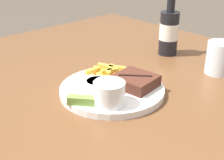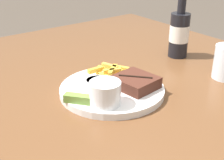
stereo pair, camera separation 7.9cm
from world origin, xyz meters
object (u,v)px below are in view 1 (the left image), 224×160
at_px(dinner_plate, 112,90).
at_px(fork_utensil, 99,76).
at_px(drinking_glass, 219,58).
at_px(beer_bottle, 169,30).
at_px(pickle_spear, 84,100).
at_px(coleslaw_cup, 109,92).
at_px(knife_utensil, 124,84).
at_px(dipping_sauce_cup, 97,84).
at_px(steak_portion, 135,81).

relative_size(dinner_plate, fork_utensil, 2.09).
bearing_deg(drinking_glass, dinner_plate, -110.62).
bearing_deg(beer_bottle, fork_utensil, -87.38).
height_order(pickle_spear, fork_utensil, pickle_spear).
bearing_deg(coleslaw_cup, fork_utensil, 148.28).
bearing_deg(fork_utensil, pickle_spear, -41.43).
bearing_deg(dinner_plate, beer_bottle, 103.88).
bearing_deg(beer_bottle, knife_utensil, -72.38).
distance_m(fork_utensil, knife_utensil, 0.09).
bearing_deg(pickle_spear, dipping_sauce_cup, 119.36).
relative_size(dipping_sauce_cup, fork_utensil, 0.47).
bearing_deg(drinking_glass, coleslaw_cup, -98.77).
distance_m(dipping_sauce_cup, beer_bottle, 0.39).
height_order(knife_utensil, drinking_glass, drinking_glass).
xyz_separation_m(steak_portion, dipping_sauce_cup, (-0.06, -0.08, -0.00)).
bearing_deg(fork_utensil, dinner_plate, 0.00).
distance_m(steak_portion, drinking_glass, 0.29).
relative_size(fork_utensil, knife_utensil, 0.81).
xyz_separation_m(dinner_plate, pickle_spear, (0.02, -0.11, 0.02)).
xyz_separation_m(knife_utensil, drinking_glass, (0.11, 0.30, 0.03)).
distance_m(coleslaw_cup, fork_utensil, 0.16).
relative_size(pickle_spear, fork_utensil, 0.57).
relative_size(coleslaw_cup, fork_utensil, 0.57).
xyz_separation_m(coleslaw_cup, drinking_glass, (0.06, 0.39, -0.00)).
relative_size(beer_bottle, drinking_glass, 2.46).
bearing_deg(drinking_glass, steak_portion, -106.99).
bearing_deg(dipping_sauce_cup, dinner_plate, 57.35).
xyz_separation_m(dipping_sauce_cup, beer_bottle, (-0.06, 0.38, 0.06)).
relative_size(dipping_sauce_cup, beer_bottle, 0.26).
distance_m(knife_utensil, beer_bottle, 0.34).
bearing_deg(coleslaw_cup, dipping_sauce_cup, 158.28).
distance_m(steak_portion, knife_utensil, 0.03).
height_order(fork_utensil, beer_bottle, beer_bottle).
distance_m(steak_portion, fork_utensil, 0.11).
bearing_deg(drinking_glass, pickle_spear, -102.88).
xyz_separation_m(steak_portion, pickle_spear, (-0.02, -0.16, -0.00)).
distance_m(dinner_plate, knife_utensil, 0.04).
bearing_deg(steak_portion, fork_utensil, -163.12).
bearing_deg(steak_portion, coleslaw_cup, -78.09).
xyz_separation_m(knife_utensil, beer_bottle, (-0.10, 0.32, 0.06)).
distance_m(dinner_plate, fork_utensil, 0.07).
relative_size(dinner_plate, beer_bottle, 1.16).
bearing_deg(coleslaw_cup, knife_utensil, 115.99).
distance_m(knife_utensil, drinking_glass, 0.32).
bearing_deg(pickle_spear, fork_utensil, 126.30).
bearing_deg(drinking_glass, knife_utensil, -110.00).
bearing_deg(dipping_sauce_cup, coleslaw_cup, -21.72).
bearing_deg(coleslaw_cup, drinking_glass, 81.23).
bearing_deg(steak_portion, beer_bottle, 112.46).
relative_size(coleslaw_cup, beer_bottle, 0.31).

